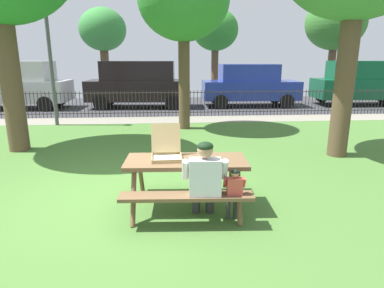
% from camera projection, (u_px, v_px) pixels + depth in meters
% --- Properties ---
extents(ground, '(28.00, 11.72, 0.02)m').
position_uv_depth(ground, '(133.00, 163.00, 7.30)').
color(ground, '#487331').
extents(cobblestone_walkway, '(28.00, 1.40, 0.01)m').
position_uv_depth(cobblestone_walkway, '(146.00, 120.00, 12.28)').
color(cobblestone_walkway, gray).
extents(street_asphalt, '(28.00, 6.35, 0.01)m').
position_uv_depth(street_asphalt, '(151.00, 105.00, 16.01)').
color(street_asphalt, '#38383D').
extents(picnic_table_foreground, '(1.88, 1.57, 0.79)m').
position_uv_depth(picnic_table_foreground, '(186.00, 171.00, 4.98)').
color(picnic_table_foreground, brown).
rests_on(picnic_table_foreground, ground).
extents(pizza_box_open, '(0.46, 0.53, 0.49)m').
position_uv_depth(pizza_box_open, '(166.00, 150.00, 5.02)').
color(pizza_box_open, tan).
rests_on(pizza_box_open, picnic_table_foreground).
extents(adult_at_table, '(0.62, 0.61, 1.19)m').
position_uv_depth(adult_at_table, '(205.00, 178.00, 4.49)').
color(adult_at_table, '#323232').
rests_on(adult_at_table, ground).
extents(child_at_table, '(0.31, 0.30, 0.81)m').
position_uv_depth(child_at_table, '(234.00, 190.00, 4.51)').
color(child_at_table, '#333333').
rests_on(child_at_table, ground).
extents(iron_fence_streetside, '(20.87, 0.03, 1.01)m').
position_uv_depth(iron_fence_streetside, '(147.00, 104.00, 12.82)').
color(iron_fence_streetside, '#2D2823').
rests_on(iron_fence_streetside, ground).
extents(lamp_post_walkway, '(0.28, 0.28, 4.54)m').
position_uv_depth(lamp_post_walkway, '(49.00, 41.00, 10.68)').
color(lamp_post_walkway, '#4C4C51').
rests_on(lamp_post_walkway, ground).
extents(tree_near_table, '(2.75, 2.75, 5.18)m').
position_uv_depth(tree_near_table, '(184.00, 0.00, 9.85)').
color(tree_near_table, brown).
rests_on(tree_near_table, ground).
extents(parked_car_left, '(4.66, 2.09, 2.08)m').
position_uv_depth(parked_car_left, '(15.00, 84.00, 14.69)').
color(parked_car_left, '#BABABB').
rests_on(parked_car_left, ground).
extents(parked_car_center, '(4.69, 2.16, 2.08)m').
position_uv_depth(parked_car_center, '(139.00, 83.00, 15.10)').
color(parked_car_center, black).
rests_on(parked_car_center, ground).
extents(parked_car_right, '(4.44, 1.99, 1.94)m').
position_uv_depth(parked_car_right, '(250.00, 85.00, 15.50)').
color(parked_car_right, navy).
rests_on(parked_car_right, ground).
extents(parked_car_far_right, '(4.67, 2.10, 2.08)m').
position_uv_depth(parked_car_far_right, '(364.00, 82.00, 15.89)').
color(parked_car_far_right, '#0D4E2D').
rests_on(parked_car_far_right, ground).
extents(far_tree_midleft, '(2.67, 2.67, 4.99)m').
position_uv_depth(far_tree_midleft, '(103.00, 31.00, 19.03)').
color(far_tree_midleft, brown).
rests_on(far_tree_midleft, ground).
extents(far_tree_center, '(2.68, 2.68, 5.01)m').
position_uv_depth(far_tree_center, '(215.00, 31.00, 19.50)').
color(far_tree_center, brown).
rests_on(far_tree_center, ground).
extents(far_tree_midright, '(3.55, 3.55, 5.84)m').
position_uv_depth(far_tree_midright, '(336.00, 23.00, 19.92)').
color(far_tree_midright, brown).
rests_on(far_tree_midright, ground).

